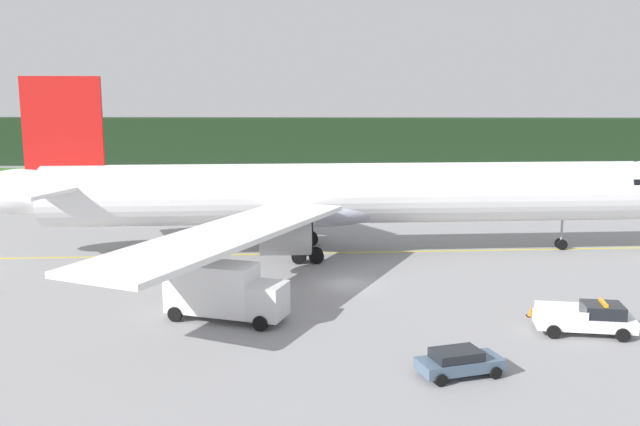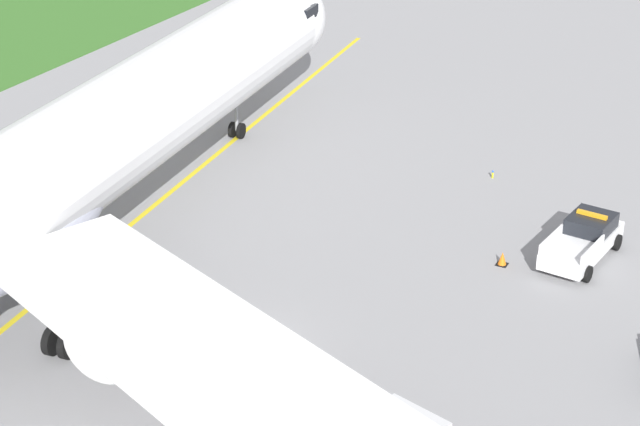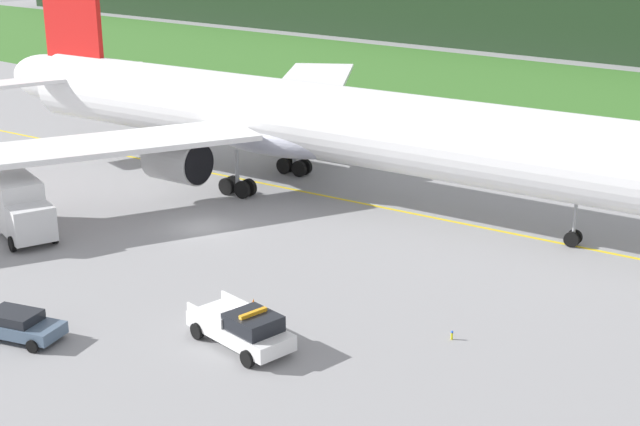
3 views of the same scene
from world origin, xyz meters
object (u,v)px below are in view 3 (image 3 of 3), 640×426
Objects in this scene: staff_car at (17,324)px; catering_truck at (17,205)px; airliner at (296,120)px; apron_cone at (253,305)px; ops_pickup_truck at (243,328)px.

catering_truck is at bearing 148.29° from staff_car.
airliner is at bearing 69.50° from catering_truck.
staff_car is 7.05× the size of apron_cone.
airliner is 13.40× the size of staff_car.
airliner is 7.79× the size of catering_truck.
ops_pickup_truck is at bearing 36.01° from staff_car.
catering_truck is 18.69m from apron_cone.
airliner is 24.50m from ops_pickup_truck.
airliner reaches higher than ops_pickup_truck.
catering_truck is (-20.93, 1.84, 0.91)m from ops_pickup_truck.
ops_pickup_truck reaches higher than apron_cone.
catering_truck is 12.11× the size of apron_cone.
apron_cone is at bearing -53.81° from airliner.
ops_pickup_truck is at bearing -52.14° from apron_cone.
ops_pickup_truck reaches higher than staff_car.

